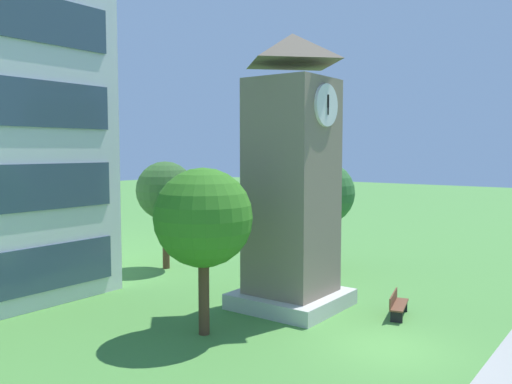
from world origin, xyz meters
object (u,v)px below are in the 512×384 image
clock_tower (292,187)px  tree_streetside (203,218)px  tree_by_building (165,191)px  tree_near_tower (323,193)px  park_bench (397,304)px

clock_tower → tree_streetside: clock_tower is taller
clock_tower → tree_by_building: (1.86, 9.01, -0.70)m
tree_near_tower → tree_streetside: bearing=-171.2°
park_bench → tree_streetside: size_ratio=0.33×
tree_streetside → tree_by_building: size_ratio=1.00×
park_bench → tree_by_building: size_ratio=0.33×
tree_streetside → park_bench: bearing=-38.4°
tree_near_tower → clock_tower: bearing=-160.7°
clock_tower → tree_near_tower: size_ratio=1.90×
clock_tower → tree_streetside: bearing=172.0°
clock_tower → tree_by_building: clock_tower is taller
tree_streetside → tree_near_tower: bearing=8.8°
tree_by_building → tree_near_tower: 8.26m
tree_streetside → clock_tower: bearing=-8.0°
tree_by_building → tree_near_tower: bearing=-53.7°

